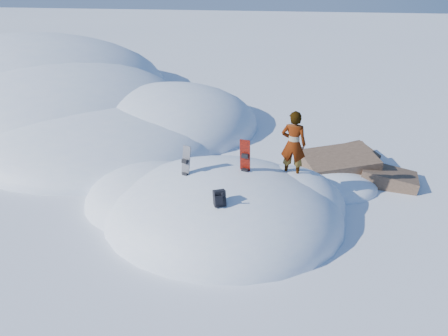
# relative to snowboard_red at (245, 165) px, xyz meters

# --- Properties ---
(ground) EXTENTS (120.00, 120.00, 0.00)m
(ground) POSITION_rel_snowboard_red_xyz_m (-0.59, -0.21, -1.65)
(ground) COLOR white
(ground) RESTS_ON ground
(snow_mound) EXTENTS (8.00, 6.00, 3.00)m
(snow_mound) POSITION_rel_snowboard_red_xyz_m (-0.76, 0.03, -1.65)
(snow_mound) COLOR white
(snow_mound) RESTS_ON ground
(snow_ridge) EXTENTS (21.50, 18.50, 6.40)m
(snow_ridge) POSITION_rel_snowboard_red_xyz_m (-11.02, 9.64, -1.65)
(snow_ridge) COLOR white
(snow_ridge) RESTS_ON ground
(rock_outcrop) EXTENTS (4.68, 4.41, 1.68)m
(rock_outcrop) POSITION_rel_snowboard_red_xyz_m (3.13, 2.80, -1.64)
(rock_outcrop) COLOR brown
(rock_outcrop) RESTS_ON ground
(snowboard_red) EXTENTS (0.32, 0.25, 1.56)m
(snowboard_red) POSITION_rel_snowboard_red_xyz_m (0.00, 0.00, 0.00)
(snowboard_red) COLOR red
(snowboard_red) RESTS_ON snow_mound
(snowboard_dark) EXTENTS (0.34, 0.33, 1.34)m
(snowboard_dark) POSITION_rel_snowboard_red_xyz_m (-1.63, -0.37, -0.07)
(snowboard_dark) COLOR black
(snowboard_dark) RESTS_ON snow_mound
(backpack) EXTENTS (0.38, 0.43, 0.48)m
(backpack) POSITION_rel_snowboard_red_xyz_m (-0.47, -1.71, -0.18)
(backpack) COLOR black
(backpack) RESTS_ON snow_mound
(gear_pile) EXTENTS (0.82, 0.64, 0.21)m
(gear_pile) POSITION_rel_snowboard_red_xyz_m (-3.05, -1.22, -1.55)
(gear_pile) COLOR black
(gear_pile) RESTS_ON ground
(person) EXTENTS (0.79, 0.58, 1.97)m
(person) POSITION_rel_snowboard_red_xyz_m (1.31, 0.60, 0.45)
(person) COLOR slate
(person) RESTS_ON snow_mound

